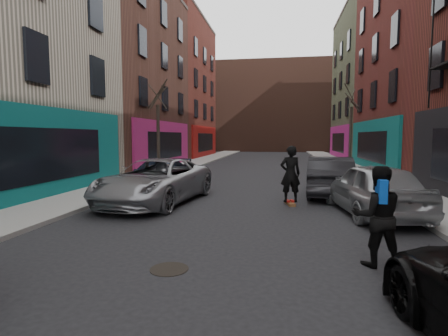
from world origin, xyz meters
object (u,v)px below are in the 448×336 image
(parked_right_far, at_px, (372,188))
(pedestrian, at_px, (377,216))
(parked_left_end, at_px, (158,175))
(manhole, at_px, (169,269))
(tree_right_far, at_px, (351,120))
(skateboarder, at_px, (290,174))
(tree_left_far, at_px, (158,120))
(parked_right_end, at_px, (330,176))
(skateboard, at_px, (290,203))
(parked_left_far, at_px, (156,181))

(parked_right_far, height_order, pedestrian, pedestrian)
(parked_left_end, relative_size, manhole, 6.55)
(tree_right_far, height_order, skateboarder, tree_right_far)
(parked_right_far, bearing_deg, pedestrian, 69.27)
(tree_left_far, bearing_deg, parked_right_end, -32.41)
(tree_right_far, height_order, parked_left_end, tree_right_far)
(tree_right_far, relative_size, skateboarder, 3.45)
(parked_left_end, bearing_deg, manhole, -64.27)
(parked_right_end, relative_size, skateboard, 5.98)
(skateboarder, bearing_deg, parked_left_end, -35.78)
(skateboard, distance_m, pedestrian, 5.85)
(tree_right_far, relative_size, parked_left_far, 1.19)
(manhole, bearing_deg, pedestrian, 12.25)
(parked_right_far, bearing_deg, parked_right_end, -84.87)
(parked_left_far, distance_m, manhole, 6.55)
(pedestrian, bearing_deg, tree_right_far, -100.19)
(parked_left_end, height_order, parked_right_far, parked_right_far)
(tree_right_far, distance_m, parked_left_end, 15.97)
(parked_right_far, bearing_deg, manhole, 39.95)
(parked_left_end, xyz_separation_m, parked_right_far, (8.15, -3.59, 0.14))
(parked_left_end, xyz_separation_m, manhole, (3.41, -8.83, -0.66))
(manhole, bearing_deg, parked_right_end, 65.67)
(tree_right_far, bearing_deg, skateboarder, -108.00)
(manhole, bearing_deg, tree_right_far, 71.46)
(skateboard, bearing_deg, manhole, -122.52)
(pedestrian, bearing_deg, parked_left_end, -49.35)
(parked_right_end, distance_m, skateboarder, 2.82)
(skateboarder, bearing_deg, parked_left_far, -8.09)
(parked_left_end, distance_m, manhole, 9.49)
(parked_left_far, height_order, parked_right_end, parked_left_far)
(parked_left_far, xyz_separation_m, parked_right_far, (7.20, -0.77, 0.02))
(skateboarder, distance_m, pedestrian, 5.78)
(skateboard, bearing_deg, parked_left_end, 144.22)
(skateboard, bearing_deg, pedestrian, -88.44)
(parked_right_far, xyz_separation_m, pedestrian, (-1.00, -4.43, 0.13))
(tree_left_far, xyz_separation_m, skateboarder, (7.77, -8.25, -2.30))
(tree_left_far, height_order, pedestrian, tree_left_far)
(pedestrian, xyz_separation_m, manhole, (-3.73, -0.81, -0.93))
(tree_right_far, relative_size, parked_right_end, 1.42)
(skateboard, bearing_deg, tree_right_far, 59.23)
(tree_left_far, relative_size, skateboarder, 3.30)
(parked_left_far, relative_size, parked_right_end, 1.19)
(parked_right_far, relative_size, parked_right_end, 0.99)
(tree_left_far, bearing_deg, tree_right_far, 25.82)
(parked_right_far, distance_m, pedestrian, 4.55)
(tree_right_far, xyz_separation_m, parked_right_end, (-3.00, -11.97, -2.74))
(parked_right_far, height_order, parked_right_end, parked_right_far)
(parked_left_end, relative_size, skateboarder, 2.33)
(tree_right_far, distance_m, parked_left_far, 17.61)
(tree_left_far, relative_size, parked_left_far, 1.14)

